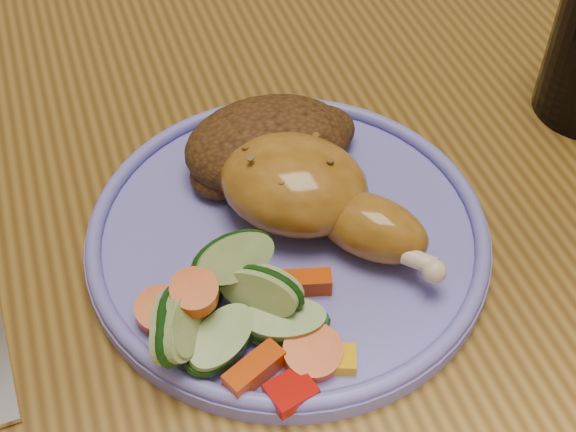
% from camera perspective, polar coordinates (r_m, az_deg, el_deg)
% --- Properties ---
extents(dining_table, '(0.90, 1.40, 0.75)m').
position_cam_1_polar(dining_table, '(0.66, 3.58, 1.05)').
color(dining_table, brown).
rests_on(dining_table, ground).
extents(plate, '(0.26, 0.26, 0.01)m').
position_cam_1_polar(plate, '(0.52, -0.00, -1.55)').
color(plate, '#6866CC').
rests_on(plate, dining_table).
extents(plate_rim, '(0.26, 0.26, 0.01)m').
position_cam_1_polar(plate_rim, '(0.51, -0.00, -0.75)').
color(plate_rim, '#6866CC').
rests_on(plate_rim, plate).
extents(chicken_leg, '(0.14, 0.16, 0.05)m').
position_cam_1_polar(chicken_leg, '(0.50, 1.72, 1.57)').
color(chicken_leg, '#9C6A20').
rests_on(chicken_leg, plate).
extents(rice_pilaf, '(0.12, 0.08, 0.05)m').
position_cam_1_polar(rice_pilaf, '(0.54, -1.21, 5.09)').
color(rice_pilaf, '#472C11').
rests_on(rice_pilaf, plate).
extents(vegetable_pile, '(0.12, 0.12, 0.06)m').
position_cam_1_polar(vegetable_pile, '(0.45, -4.41, -6.89)').
color(vegetable_pile, '#A50A05').
rests_on(vegetable_pile, plate).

